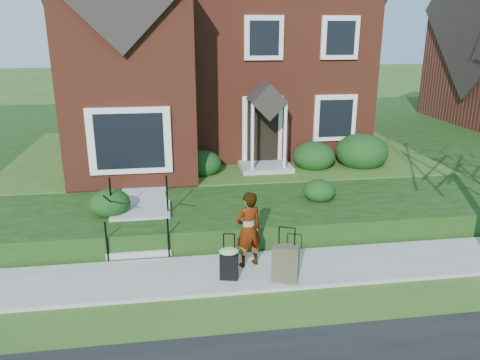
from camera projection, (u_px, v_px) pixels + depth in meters
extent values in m
plane|color=#2D5119|center=(259.00, 272.00, 9.74)|extent=(120.00, 120.00, 0.00)
cube|color=#9E9B93|center=(259.00, 271.00, 9.73)|extent=(60.00, 1.60, 0.08)
cube|color=black|center=(303.00, 139.00, 20.47)|extent=(44.00, 20.00, 0.60)
cube|color=#9E9B93|center=(146.00, 178.00, 13.91)|extent=(1.20, 6.00, 0.06)
cube|color=maroon|center=(213.00, 71.00, 18.16)|extent=(10.00, 8.00, 5.40)
cube|color=maroon|center=(130.00, 86.00, 13.25)|extent=(3.60, 2.40, 5.40)
cube|color=white|center=(130.00, 140.00, 12.56)|extent=(2.20, 0.30, 1.80)
cube|color=black|center=(262.00, 134.00, 15.00)|extent=(1.00, 0.12, 2.10)
cube|color=black|center=(335.00, 118.00, 15.21)|extent=(1.40, 0.10, 1.50)
cube|color=#9E9B93|center=(139.00, 252.00, 10.29)|extent=(1.40, 0.30, 0.15)
cube|color=#9E9B93|center=(140.00, 240.00, 10.53)|extent=(1.40, 0.30, 0.15)
cube|color=#9E9B93|center=(140.00, 229.00, 10.76)|extent=(1.40, 0.30, 0.15)
cube|color=#9E9B93|center=(140.00, 218.00, 11.00)|extent=(1.40, 0.30, 0.15)
cube|color=#9E9B93|center=(142.00, 209.00, 11.52)|extent=(1.40, 0.80, 0.15)
cylinder|color=black|center=(107.00, 241.00, 9.94)|extent=(0.04, 0.04, 0.90)
cylinder|color=black|center=(111.00, 196.00, 10.89)|extent=(0.04, 0.04, 0.90)
cylinder|color=black|center=(168.00, 238.00, 10.12)|extent=(0.04, 0.04, 0.90)
cylinder|color=black|center=(167.00, 193.00, 11.07)|extent=(0.04, 0.04, 0.90)
ellipsoid|color=#0F3411|center=(93.00, 165.00, 13.79)|extent=(1.26, 1.26, 0.88)
ellipsoid|color=#0F3411|center=(202.00, 161.00, 14.27)|extent=(1.17, 1.17, 0.82)
ellipsoid|color=#0F3411|center=(314.00, 153.00, 14.92)|extent=(1.35, 1.35, 0.94)
ellipsoid|color=#0F3411|center=(362.00, 148.00, 15.10)|extent=(1.68, 1.68, 1.18)
ellipsoid|color=#0F3411|center=(110.00, 200.00, 11.17)|extent=(0.96, 0.96, 0.67)
ellipsoid|color=#0F3411|center=(319.00, 189.00, 12.15)|extent=(0.83, 0.83, 0.58)
imported|color=#999999|center=(248.00, 229.00, 9.64)|extent=(0.69, 0.56, 1.63)
cube|color=black|center=(229.00, 266.00, 9.27)|extent=(0.40, 0.27, 0.54)
cylinder|color=black|center=(229.00, 235.00, 9.06)|extent=(0.22, 0.07, 0.03)
cylinder|color=black|center=(223.00, 245.00, 9.11)|extent=(0.02, 0.02, 0.41)
cylinder|color=black|center=(234.00, 244.00, 9.14)|extent=(0.02, 0.02, 0.41)
cylinder|color=black|center=(223.00, 278.00, 9.32)|extent=(0.05, 0.07, 0.06)
cylinder|color=black|center=(235.00, 277.00, 9.36)|extent=(0.05, 0.07, 0.06)
ellipsoid|color=#91C470|center=(229.00, 251.00, 9.17)|extent=(0.46, 0.40, 0.13)
cube|color=#4B4732|center=(285.00, 263.00, 9.17)|extent=(0.58, 0.46, 0.74)
cylinder|color=black|center=(287.00, 229.00, 8.95)|extent=(0.30, 0.14, 0.03)
cylinder|color=black|center=(279.00, 238.00, 8.98)|extent=(0.02, 0.02, 0.36)
cylinder|color=black|center=(294.00, 237.00, 9.03)|extent=(0.02, 0.02, 0.36)
cylinder|color=black|center=(276.00, 279.00, 9.25)|extent=(0.06, 0.07, 0.06)
cylinder|color=black|center=(294.00, 278.00, 9.30)|extent=(0.06, 0.07, 0.06)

